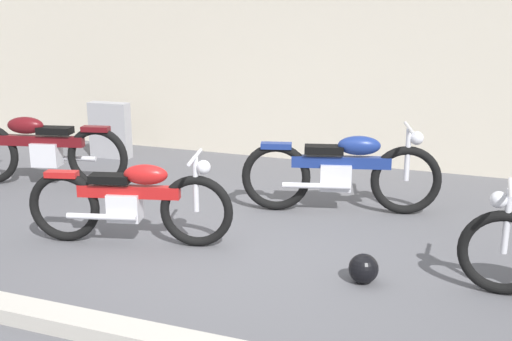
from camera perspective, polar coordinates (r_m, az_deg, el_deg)
The scene contains 8 objects.
ground_plane at distance 5.90m, azimuth -2.18°, elevation -7.20°, with size 40.00×40.00×0.00m, color #56565B.
building_wall at distance 8.96m, azimuth 6.88°, elevation 9.65°, with size 18.00×0.30×2.78m, color beige.
curb_strip at distance 4.43m, azimuth -11.62°, elevation -14.80°, with size 18.00×0.24×0.12m, color #B7B2A8.
stone_marker at distance 9.46m, azimuth -13.46°, elevation 3.68°, with size 0.62×0.20×0.84m, color #9E9EA3.
helmet at distance 5.23m, azimuth 10.00°, elevation -9.00°, with size 0.25×0.25×0.25m, color black.
motorcycle_maroon at distance 8.20m, azimuth -19.44°, elevation 1.93°, with size 2.20×0.77×1.00m.
motorcycle_red at distance 5.97m, azimuth -11.60°, elevation -2.80°, with size 1.97×0.74×0.90m.
motorcycle_blue at distance 6.80m, azimuth 8.06°, elevation -0.04°, with size 2.15×0.82×0.99m.
Camera 1 is at (2.12, -5.02, 2.26)m, focal length 42.86 mm.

